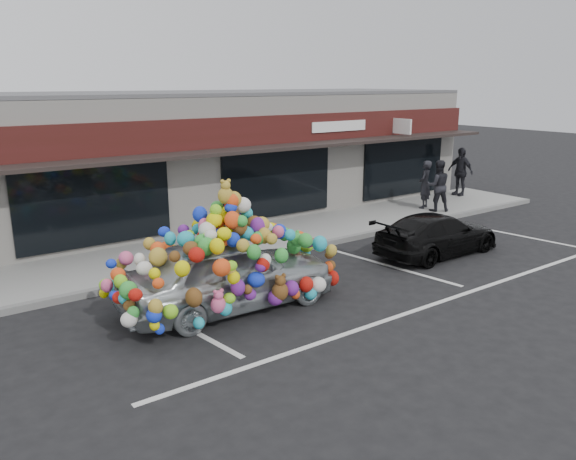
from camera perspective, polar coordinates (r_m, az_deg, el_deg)
ground at (r=13.00m, az=1.82°, el=-6.10°), size 90.00×90.00×0.00m
shop_building at (r=19.67m, az=-13.40°, el=7.20°), size 24.00×7.20×4.31m
sidewalk at (r=16.16m, az=-6.85°, el=-1.69°), size 26.00×3.00×0.15m
kerb at (r=14.92m, az=-4.04°, el=-3.03°), size 26.00×0.18×0.16m
parking_stripe_left at (r=11.64m, az=-11.55°, el=-8.97°), size 0.73×4.37×0.01m
parking_stripe_mid at (r=14.91m, az=9.93°, el=-3.52°), size 0.73×4.37×0.01m
parking_stripe_right at (r=19.02m, az=21.43°, el=-0.32°), size 0.73×4.37×0.01m
lane_line at (r=12.79m, az=15.43°, el=-6.98°), size 14.00×0.12×0.01m
toy_car at (r=11.76m, az=-6.13°, el=-3.48°), size 3.30×4.95×2.85m
black_sedan at (r=15.98m, az=14.91°, el=-0.41°), size 1.64×3.98×1.15m
pedestrian_a at (r=21.08m, az=13.73°, el=4.52°), size 0.75×0.65×1.74m
pedestrian_b at (r=20.66m, az=14.96°, el=4.37°), size 1.12×1.06×1.83m
pedestrian_c at (r=23.84m, az=17.09°, el=5.70°), size 1.15×0.51×1.94m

